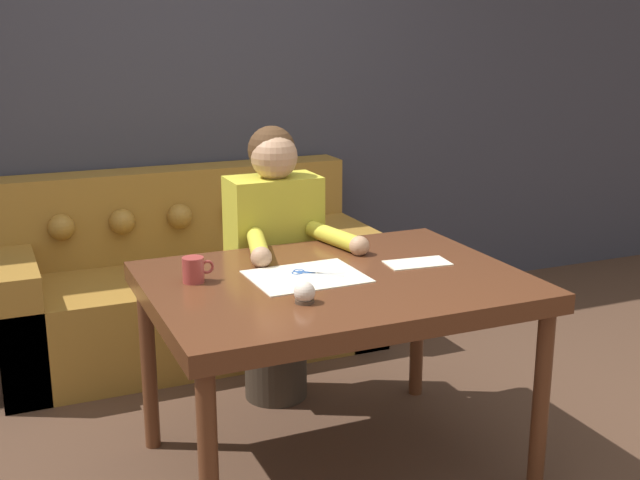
% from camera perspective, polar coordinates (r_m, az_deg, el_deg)
% --- Properties ---
extents(wall_back, '(8.00, 0.06, 2.60)m').
position_cam_1_polar(wall_back, '(4.42, -9.63, 10.58)').
color(wall_back, '#383842').
rests_on(wall_back, ground_plane).
extents(dining_table, '(1.32, 0.98, 0.76)m').
position_cam_1_polar(dining_table, '(2.89, 1.09, -4.01)').
color(dining_table, '#562D19').
rests_on(dining_table, ground_plane).
extents(couch, '(1.87, 0.82, 0.90)m').
position_cam_1_polar(couch, '(4.20, -9.35, -3.34)').
color(couch, olive).
rests_on(couch, ground_plane).
extents(person, '(0.48, 0.62, 1.22)m').
position_cam_1_polar(person, '(3.48, -3.20, -1.84)').
color(person, '#33281E').
rests_on(person, ground_plane).
extents(pattern_paper_main, '(0.40, 0.32, 0.00)m').
position_cam_1_polar(pattern_paper_main, '(2.86, -0.97, -2.60)').
color(pattern_paper_main, beige).
rests_on(pattern_paper_main, dining_table).
extents(pattern_paper_offcut, '(0.25, 0.15, 0.00)m').
position_cam_1_polar(pattern_paper_offcut, '(3.04, 6.95, -1.63)').
color(pattern_paper_offcut, beige).
rests_on(pattern_paper_offcut, dining_table).
extents(scissors, '(0.18, 0.15, 0.01)m').
position_cam_1_polar(scissors, '(2.90, -0.84, -2.36)').
color(scissors, silver).
rests_on(scissors, dining_table).
extents(mug, '(0.11, 0.08, 0.09)m').
position_cam_1_polar(mug, '(2.83, -8.96, -2.10)').
color(mug, '#9E3833').
rests_on(mug, dining_table).
extents(pin_cushion, '(0.07, 0.07, 0.07)m').
position_cam_1_polar(pin_cushion, '(2.59, -1.11, -3.81)').
color(pin_cushion, '#4C3828').
rests_on(pin_cushion, dining_table).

